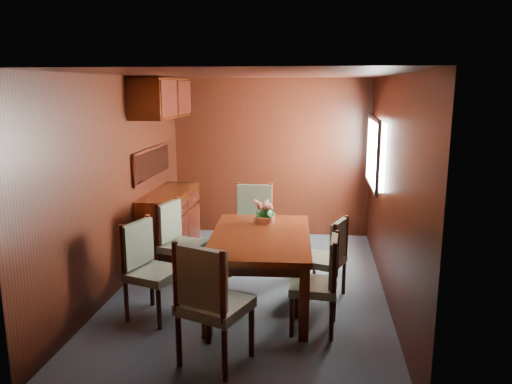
# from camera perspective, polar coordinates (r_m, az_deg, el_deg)

# --- Properties ---
(ground) EXTENTS (4.50, 4.50, 0.00)m
(ground) POSITION_cam_1_polar(r_m,az_deg,el_deg) (5.84, -0.51, -10.96)
(ground) COLOR #36414A
(ground) RESTS_ON ground
(room_shell) EXTENTS (3.06, 4.52, 2.41)m
(room_shell) POSITION_cam_1_polar(r_m,az_deg,el_deg) (5.76, -1.13, 5.54)
(room_shell) COLOR black
(room_shell) RESTS_ON ground
(sideboard) EXTENTS (0.48, 1.40, 0.90)m
(sideboard) POSITION_cam_1_polar(r_m,az_deg,el_deg) (6.88, -9.77, -3.59)
(sideboard) COLOR #341206
(sideboard) RESTS_ON ground
(dining_table) EXTENTS (1.11, 1.69, 0.77)m
(dining_table) POSITION_cam_1_polar(r_m,az_deg,el_deg) (5.24, 0.50, -6.04)
(dining_table) COLOR #341206
(dining_table) RESTS_ON ground
(chair_left_near) EXTENTS (0.57, 0.59, 0.99)m
(chair_left_near) POSITION_cam_1_polar(r_m,az_deg,el_deg) (5.12, -12.30, -8.04)
(chair_left_near) COLOR black
(chair_left_near) RESTS_ON ground
(chair_left_far) EXTENTS (0.56, 0.57, 0.99)m
(chair_left_far) POSITION_cam_1_polar(r_m,az_deg,el_deg) (5.89, -8.92, -5.24)
(chair_left_far) COLOR black
(chair_left_far) RESTS_ON ground
(chair_right_near) EXTENTS (0.46, 0.48, 0.94)m
(chair_right_near) POSITION_cam_1_polar(r_m,az_deg,el_deg) (4.77, 7.53, -9.77)
(chair_right_near) COLOR black
(chair_right_near) RESTS_ON ground
(chair_right_far) EXTENTS (0.54, 0.55, 0.91)m
(chair_right_far) POSITION_cam_1_polar(r_m,az_deg,el_deg) (5.48, 8.40, -7.06)
(chair_right_far) COLOR black
(chair_right_far) RESTS_ON ground
(chair_head) EXTENTS (0.66, 0.65, 1.09)m
(chair_head) POSITION_cam_1_polar(r_m,az_deg,el_deg) (4.14, -5.35, -11.99)
(chair_head) COLOR black
(chair_head) RESTS_ON ground
(chair_foot) EXTENTS (0.51, 0.49, 1.04)m
(chair_foot) POSITION_cam_1_polar(r_m,az_deg,el_deg) (6.48, -0.27, -3.19)
(chair_foot) COLOR black
(chair_foot) RESTS_ON ground
(flower_centerpiece) EXTENTS (0.25, 0.25, 0.25)m
(flower_centerpiece) POSITION_cam_1_polar(r_m,az_deg,el_deg) (5.65, 0.98, -2.27)
(flower_centerpiece) COLOR #B86238
(flower_centerpiece) RESTS_ON dining_table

